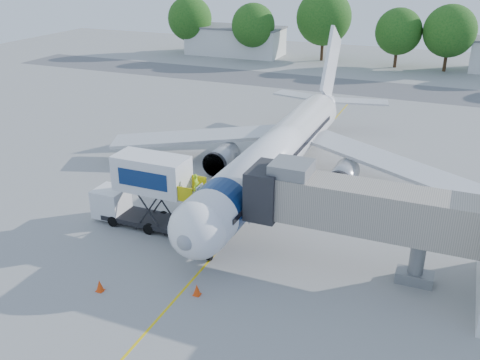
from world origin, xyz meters
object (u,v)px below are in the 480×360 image
at_px(jet_bridge, 346,205).
at_px(ground_tug, 137,317).
at_px(aircraft, 279,151).
at_px(catering_hiloader, 145,191).

distance_m(jet_bridge, ground_tug, 13.79).
bearing_deg(aircraft, jet_bridge, -54.30).
xyz_separation_m(aircraft, catering_hiloader, (-6.27, -11.12, -0.19)).
bearing_deg(catering_hiloader, aircraft, 60.59).
bearing_deg(ground_tug, jet_bridge, 34.85).
distance_m(jet_bridge, catering_hiloader, 14.35).
relative_size(aircraft, jet_bridge, 2.71).
relative_size(aircraft, catering_hiloader, 4.42).
distance_m(aircraft, jet_bridge, 13.77).
relative_size(jet_bridge, catering_hiloader, 1.63).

